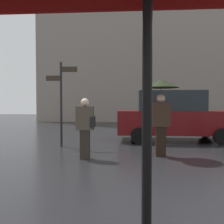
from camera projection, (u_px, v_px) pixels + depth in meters
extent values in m
cylinder|color=black|center=(147.00, 138.00, 1.65)|extent=(0.07, 0.07, 2.48)
cube|color=black|center=(161.00, 141.00, 6.71)|extent=(0.27, 0.17, 0.83)
cube|color=#332319|center=(161.00, 115.00, 6.69)|extent=(0.50, 0.22, 0.67)
sphere|color=tan|center=(161.00, 98.00, 6.67)|extent=(0.23, 0.23, 0.23)
cylinder|color=black|center=(161.00, 93.00, 6.66)|extent=(0.02, 0.02, 0.30)
cone|color=black|center=(161.00, 84.00, 6.66)|extent=(1.00, 1.00, 0.22)
cube|color=#2A241E|center=(85.00, 144.00, 6.40)|extent=(0.25, 0.16, 0.78)
cube|color=#473D33|center=(85.00, 118.00, 6.37)|extent=(0.46, 0.21, 0.63)
sphere|color=beige|center=(85.00, 102.00, 6.36)|extent=(0.21, 0.21, 0.21)
cube|color=black|center=(93.00, 122.00, 6.36)|extent=(0.12, 0.24, 0.28)
cube|color=#590C0F|center=(175.00, 122.00, 9.57)|extent=(4.53, 1.87, 0.90)
cube|color=black|center=(170.00, 101.00, 9.55)|extent=(2.49, 1.72, 0.77)
cylinder|color=black|center=(205.00, 131.00, 10.41)|extent=(0.60, 0.18, 0.60)
cylinder|color=black|center=(222.00, 137.00, 8.55)|extent=(0.60, 0.18, 0.60)
cylinder|color=black|center=(137.00, 130.00, 10.62)|extent=(0.60, 0.18, 0.60)
cylinder|color=black|center=(139.00, 136.00, 8.75)|extent=(0.60, 0.18, 0.60)
cylinder|color=black|center=(61.00, 104.00, 8.22)|extent=(0.08, 0.08, 2.90)
cube|color=#33281E|center=(69.00, 69.00, 8.16)|extent=(0.56, 0.04, 0.18)
cube|color=#33281E|center=(54.00, 78.00, 8.21)|extent=(0.52, 0.04, 0.18)
cube|color=gray|center=(135.00, 24.00, 19.91)|extent=(16.00, 2.26, 16.17)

